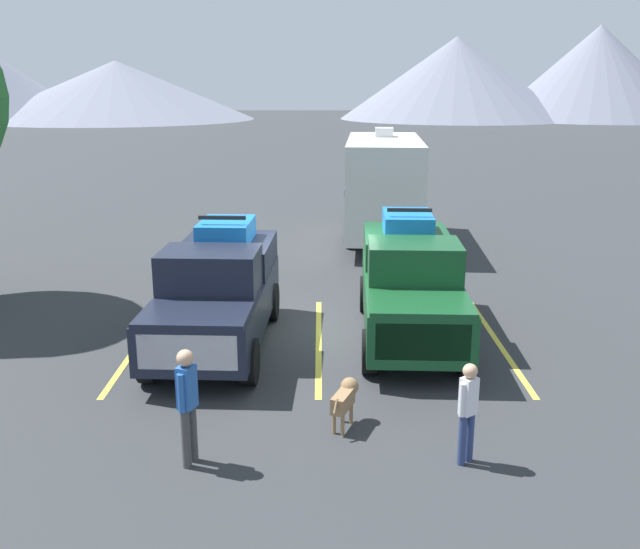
% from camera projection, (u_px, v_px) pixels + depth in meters
% --- Properties ---
extents(ground_plane, '(240.00, 240.00, 0.00)m').
position_uv_depth(ground_plane, '(320.00, 327.00, 15.59)').
color(ground_plane, '#2D3033').
extents(pickup_truck_a, '(2.31, 5.31, 2.56)m').
position_uv_depth(pickup_truck_a, '(219.00, 289.00, 14.32)').
color(pickup_truck_a, black).
rests_on(pickup_truck_a, ground).
extents(pickup_truck_b, '(2.26, 5.50, 2.63)m').
position_uv_depth(pickup_truck_b, '(412.00, 281.00, 14.77)').
color(pickup_truck_b, '#144723').
rests_on(pickup_truck_b, ground).
extents(lot_stripe_a, '(0.12, 5.50, 0.01)m').
position_uv_depth(lot_stripe_a, '(141.00, 342.00, 14.67)').
color(lot_stripe_a, gold).
rests_on(lot_stripe_a, ground).
extents(lot_stripe_b, '(0.12, 5.50, 0.01)m').
position_uv_depth(lot_stripe_b, '(320.00, 342.00, 14.66)').
color(lot_stripe_b, gold).
rests_on(lot_stripe_b, ground).
extents(lot_stripe_c, '(0.12, 5.50, 0.01)m').
position_uv_depth(lot_stripe_c, '(499.00, 342.00, 14.65)').
color(lot_stripe_c, gold).
rests_on(lot_stripe_c, ground).
extents(camper_trailer_a, '(2.79, 7.40, 3.78)m').
position_uv_depth(camper_trailer_a, '(385.00, 185.00, 23.10)').
color(camper_trailer_a, silver).
rests_on(camper_trailer_a, ground).
extents(person_a, '(0.29, 0.27, 1.52)m').
position_uv_depth(person_a, '(469.00, 407.00, 9.80)').
color(person_a, navy).
rests_on(person_a, ground).
extents(person_b, '(0.28, 0.37, 1.74)m').
position_uv_depth(person_b, '(189.00, 399.00, 9.75)').
color(person_b, '#3F3F42').
rests_on(person_b, ground).
extents(dog, '(0.47, 0.83, 0.72)m').
position_uv_depth(dog, '(347.00, 396.00, 11.01)').
color(dog, olive).
rests_on(dog, ground).
extents(mountain_ridge, '(129.94, 43.71, 15.39)m').
position_uv_depth(mountain_ridge, '(177.00, 73.00, 97.81)').
color(mountain_ridge, slate).
rests_on(mountain_ridge, ground).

